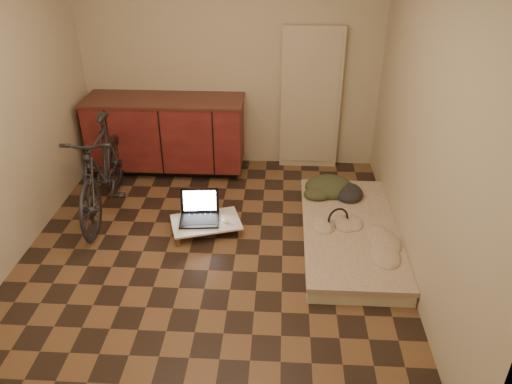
# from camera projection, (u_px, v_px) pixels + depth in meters

# --- Properties ---
(room_shell) EXTENTS (3.50, 4.00, 2.60)m
(room_shell) POSITION_uv_depth(u_px,v_px,m) (205.00, 123.00, 4.02)
(room_shell) COLOR brown
(room_shell) RESTS_ON ground
(cabinets) EXTENTS (1.84, 0.62, 0.91)m
(cabinets) POSITION_uv_depth(u_px,v_px,m) (167.00, 134.00, 5.94)
(cabinets) COLOR black
(cabinets) RESTS_ON ground
(appliance_panel) EXTENTS (0.70, 0.10, 1.70)m
(appliance_panel) POSITION_uv_depth(u_px,v_px,m) (311.00, 99.00, 5.88)
(appliance_panel) COLOR beige
(appliance_panel) RESTS_ON ground
(bicycle) EXTENTS (0.61, 1.72, 1.09)m
(bicycle) POSITION_uv_depth(u_px,v_px,m) (101.00, 165.00, 5.05)
(bicycle) COLOR black
(bicycle) RESTS_ON ground
(futon) EXTENTS (0.90, 1.87, 0.16)m
(futon) POSITION_uv_depth(u_px,v_px,m) (350.00, 233.00, 4.80)
(futon) COLOR beige
(futon) RESTS_ON ground
(clothing_pile) EXTENTS (0.55, 0.46, 0.22)m
(clothing_pile) POSITION_uv_depth(u_px,v_px,m) (334.00, 183.00, 5.29)
(clothing_pile) COLOR #313821
(clothing_pile) RESTS_ON futon
(headphones) EXTENTS (0.32, 0.31, 0.16)m
(headphones) POSITION_uv_depth(u_px,v_px,m) (338.00, 218.00, 4.74)
(headphones) COLOR black
(headphones) RESTS_ON futon
(lap_desk) EXTENTS (0.76, 0.61, 0.11)m
(lap_desk) POSITION_uv_depth(u_px,v_px,m) (206.00, 223.00, 4.94)
(lap_desk) COLOR brown
(lap_desk) RESTS_ON ground
(laptop) EXTENTS (0.41, 0.38, 0.26)m
(laptop) POSITION_uv_depth(u_px,v_px,m) (200.00, 214.00, 4.95)
(laptop) COLOR black
(laptop) RESTS_ON lap_desk
(mouse) EXTENTS (0.10, 0.10, 0.03)m
(mouse) POSITION_uv_depth(u_px,v_px,m) (226.00, 221.00, 4.91)
(mouse) COLOR white
(mouse) RESTS_ON lap_desk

